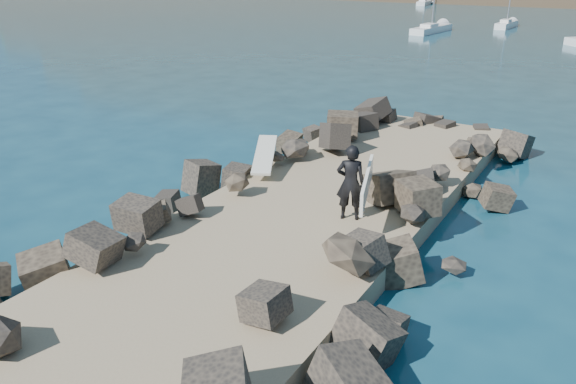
# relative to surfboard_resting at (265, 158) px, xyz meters

# --- Properties ---
(ground) EXTENTS (800.00, 800.00, 0.00)m
(ground) POSITION_rel_surfboard_resting_xyz_m (2.71, -2.04, -1.04)
(ground) COLOR #0F384C
(ground) RESTS_ON ground
(jetty) EXTENTS (6.00, 26.00, 0.60)m
(jetty) POSITION_rel_surfboard_resting_xyz_m (2.71, -4.04, -0.74)
(jetty) COLOR #8C7759
(jetty) RESTS_ON ground
(riprap_left) EXTENTS (2.60, 22.00, 1.00)m
(riprap_left) POSITION_rel_surfboard_resting_xyz_m (-0.19, -3.54, -0.54)
(riprap_left) COLOR black
(riprap_left) RESTS_ON ground
(riprap_right) EXTENTS (2.60, 22.00, 1.00)m
(riprap_right) POSITION_rel_surfboard_resting_xyz_m (5.61, -3.54, -0.54)
(riprap_right) COLOR #262321
(riprap_right) RESTS_ON ground
(surfboard_resting) EXTENTS (1.63, 2.42, 0.08)m
(surfboard_resting) POSITION_rel_surfboard_resting_xyz_m (0.00, 0.00, 0.00)
(surfboard_resting) COLOR silver
(surfboard_resting) RESTS_ON riprap_left
(surfer_with_board) EXTENTS (1.31, 2.40, 2.01)m
(surfer_with_board) POSITION_rel_surfboard_resting_xyz_m (3.96, -1.89, 0.57)
(surfer_with_board) COLOR black
(surfer_with_board) RESTS_ON jetty
(sailboat_b) EXTENTS (1.50, 5.65, 6.91)m
(sailboat_b) POSITION_rel_surfboard_resting_xyz_m (-3.29, 54.24, -0.69)
(sailboat_b) COLOR silver
(sailboat_b) RESTS_ON ground
(sailboat_a) EXTENTS (2.34, 7.32, 8.66)m
(sailboat_a) POSITION_rel_surfboard_resting_xyz_m (-9.08, 45.43, -0.69)
(sailboat_a) COLOR silver
(sailboat_a) RESTS_ON ground
(sailboat_e) EXTENTS (2.29, 6.74, 8.02)m
(sailboat_e) POSITION_rel_surfboard_resting_xyz_m (-23.02, 84.91, -0.69)
(sailboat_e) COLOR silver
(sailboat_e) RESTS_ON ground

